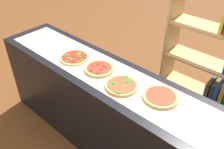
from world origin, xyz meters
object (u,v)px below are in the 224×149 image
at_px(pizza_pepperoni_1, 99,68).
at_px(bookshelf, 212,66).
at_px(pizza_plain_3, 161,96).
at_px(pizza_spinach_0, 74,57).
at_px(pizza_spinach_2, 122,85).

relative_size(pizza_pepperoni_1, bookshelf, 0.18).
height_order(pizza_plain_3, bookshelf, bookshelf).
height_order(pizza_spinach_0, pizza_pepperoni_1, pizza_pepperoni_1).
xyz_separation_m(pizza_spinach_0, pizza_pepperoni_1, (0.31, 0.02, 0.00)).
height_order(pizza_spinach_2, bookshelf, bookshelf).
xyz_separation_m(pizza_spinach_2, pizza_plain_3, (0.31, 0.10, -0.00)).
distance_m(pizza_pepperoni_1, pizza_spinach_2, 0.31).
bearing_deg(pizza_plain_3, pizza_spinach_2, -162.67).
bearing_deg(pizza_plain_3, pizza_spinach_0, -175.85).
distance_m(pizza_pepperoni_1, pizza_plain_3, 0.61).
bearing_deg(pizza_spinach_0, pizza_plain_3, 4.15).
relative_size(pizza_spinach_0, pizza_spinach_2, 1.03).
height_order(pizza_pepperoni_1, pizza_plain_3, pizza_pepperoni_1).
height_order(pizza_pepperoni_1, bookshelf, bookshelf).
bearing_deg(pizza_spinach_0, bookshelf, 46.78).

